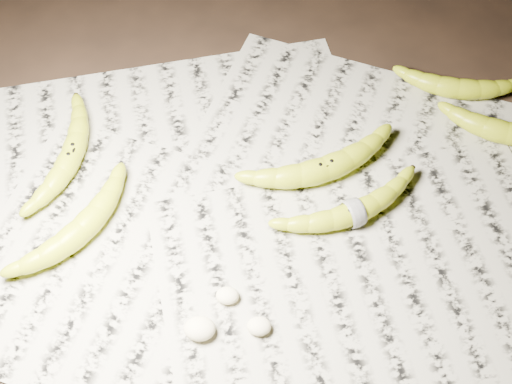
{
  "coord_description": "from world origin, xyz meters",
  "views": [
    {
      "loc": [
        -0.01,
        -0.54,
        0.85
      ],
      "look_at": [
        -0.03,
        0.01,
        0.05
      ],
      "focal_mm": 50.0,
      "sensor_mm": 36.0,
      "label": 1
    }
  ],
  "objects_px": {
    "banana_left_a": "(71,154)",
    "banana_left_b": "(81,228)",
    "banana_upper_a": "(459,87)",
    "banana_upper_b": "(507,131)",
    "banana_taped": "(354,212)",
    "banana_center": "(325,168)"
  },
  "relations": [
    {
      "from": "banana_left_a",
      "to": "banana_upper_a",
      "type": "relative_size",
      "value": 1.13
    },
    {
      "from": "banana_taped",
      "to": "banana_center",
      "type": "bearing_deg",
      "value": 92.34
    },
    {
      "from": "banana_left_a",
      "to": "banana_upper_a",
      "type": "height_order",
      "value": "same"
    },
    {
      "from": "banana_taped",
      "to": "banana_left_b",
      "type": "bearing_deg",
      "value": 160.16
    },
    {
      "from": "banana_upper_a",
      "to": "banana_upper_b",
      "type": "relative_size",
      "value": 0.98
    },
    {
      "from": "banana_left_a",
      "to": "banana_center",
      "type": "bearing_deg",
      "value": -82.52
    },
    {
      "from": "banana_taped",
      "to": "banana_upper_a",
      "type": "bearing_deg",
      "value": 27.7
    },
    {
      "from": "banana_taped",
      "to": "banana_upper_a",
      "type": "xyz_separation_m",
      "value": [
        0.17,
        0.24,
        0.0
      ]
    },
    {
      "from": "banana_center",
      "to": "banana_upper_b",
      "type": "bearing_deg",
      "value": -7.77
    },
    {
      "from": "banana_left_a",
      "to": "banana_left_b",
      "type": "height_order",
      "value": "banana_left_b"
    },
    {
      "from": "banana_left_a",
      "to": "banana_left_b",
      "type": "relative_size",
      "value": 1.02
    },
    {
      "from": "banana_upper_b",
      "to": "banana_left_a",
      "type": "bearing_deg",
      "value": -160.54
    },
    {
      "from": "banana_left_b",
      "to": "banana_taped",
      "type": "distance_m",
      "value": 0.38
    },
    {
      "from": "banana_upper_b",
      "to": "banana_left_b",
      "type": "bearing_deg",
      "value": -148.74
    },
    {
      "from": "banana_center",
      "to": "banana_upper_b",
      "type": "relative_size",
      "value": 1.21
    },
    {
      "from": "banana_upper_a",
      "to": "banana_upper_b",
      "type": "xyz_separation_m",
      "value": [
        0.06,
        -0.09,
        0.0
      ]
    },
    {
      "from": "banana_taped",
      "to": "banana_upper_b",
      "type": "xyz_separation_m",
      "value": [
        0.23,
        0.15,
        0.0
      ]
    },
    {
      "from": "banana_left_b",
      "to": "banana_upper_a",
      "type": "height_order",
      "value": "banana_left_b"
    },
    {
      "from": "banana_left_b",
      "to": "banana_center",
      "type": "bearing_deg",
      "value": -35.19
    },
    {
      "from": "banana_center",
      "to": "banana_upper_a",
      "type": "height_order",
      "value": "banana_center"
    },
    {
      "from": "banana_upper_a",
      "to": "banana_left_b",
      "type": "bearing_deg",
      "value": -145.82
    },
    {
      "from": "banana_left_a",
      "to": "banana_upper_b",
      "type": "relative_size",
      "value": 1.11
    }
  ]
}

